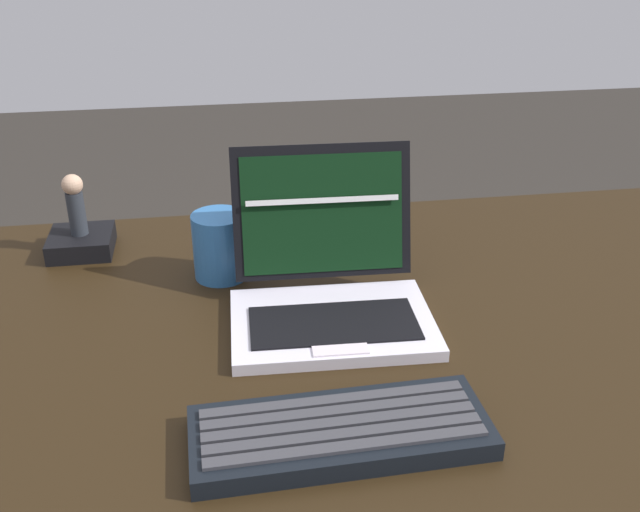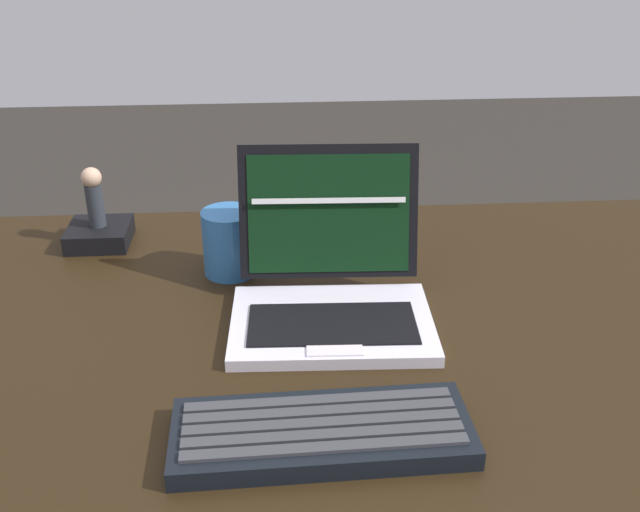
# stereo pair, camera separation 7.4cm
# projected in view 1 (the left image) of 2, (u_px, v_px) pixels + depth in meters

# --- Properties ---
(desk) EXTENTS (1.54, 0.82, 0.73)m
(desk) POSITION_uv_depth(u_px,v_px,m) (371.00, 356.00, 1.09)
(desk) COLOR black
(desk) RESTS_ON ground
(laptop_front) EXTENTS (0.29, 0.26, 0.22)m
(laptop_front) POSITION_uv_depth(u_px,v_px,m) (329.00, 288.00, 1.04)
(laptop_front) COLOR silver
(laptop_front) RESTS_ON desk
(external_keyboard) EXTENTS (0.33, 0.13, 0.03)m
(external_keyboard) POSITION_uv_depth(u_px,v_px,m) (340.00, 432.00, 0.81)
(external_keyboard) COLOR black
(external_keyboard) RESTS_ON desk
(figurine_stand) EXTENTS (0.10, 0.10, 0.03)m
(figurine_stand) POSITION_uv_depth(u_px,v_px,m) (82.00, 243.00, 1.24)
(figurine_stand) COLOR black
(figurine_stand) RESTS_ON desk
(figurine) EXTENTS (0.03, 0.03, 0.10)m
(figurine) POSITION_uv_depth(u_px,v_px,m) (75.00, 202.00, 1.20)
(figurine) COLOR #292E35
(figurine) RESTS_ON figurine_stand
(coffee_mug) EXTENTS (0.13, 0.08, 0.10)m
(coffee_mug) POSITION_uv_depth(u_px,v_px,m) (221.00, 246.00, 1.14)
(coffee_mug) COLOR #2F69AB
(coffee_mug) RESTS_ON desk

